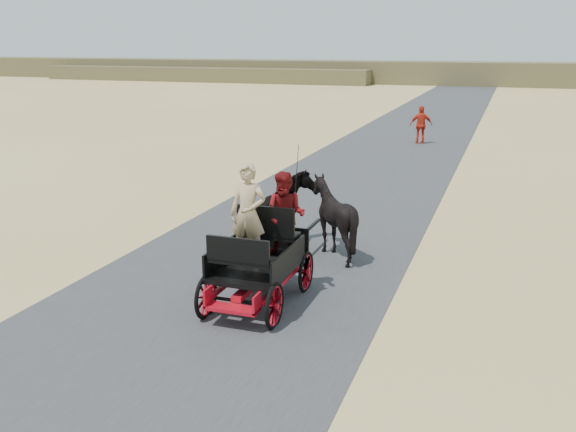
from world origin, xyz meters
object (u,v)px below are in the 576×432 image
(carriage, at_px, (258,284))
(horse_left, at_px, (285,213))
(pedestrian, at_px, (421,125))
(horse_right, at_px, (333,218))

(carriage, distance_m, horse_left, 3.09)
(carriage, xyz_separation_m, pedestrian, (0.13, 19.64, 0.50))
(carriage, height_order, pedestrian, pedestrian)
(horse_left, relative_size, pedestrian, 1.16)
(horse_left, bearing_deg, horse_right, -180.00)
(horse_left, height_order, pedestrian, pedestrian)
(carriage, bearing_deg, pedestrian, 89.63)
(horse_left, distance_m, pedestrian, 16.65)
(carriage, relative_size, horse_left, 1.20)
(carriage, distance_m, pedestrian, 19.64)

